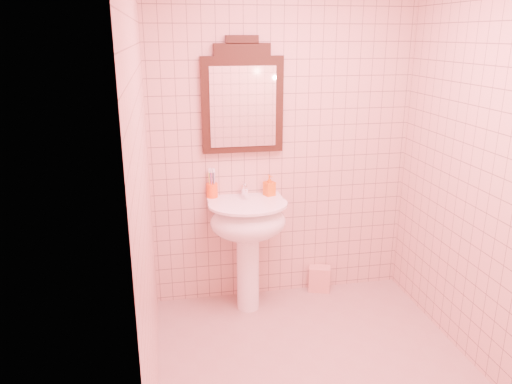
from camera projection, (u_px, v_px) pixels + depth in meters
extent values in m
plane|color=tan|center=(320.00, 374.00, 3.12)|extent=(2.20, 2.20, 0.00)
cube|color=#D4A694|center=(282.00, 143.00, 3.77)|extent=(2.00, 0.02, 2.50)
cylinder|color=white|center=(248.00, 266.00, 3.79)|extent=(0.17, 0.17, 0.70)
ellipsoid|color=white|center=(248.00, 222.00, 3.65)|extent=(0.56, 0.46, 0.28)
cube|color=white|center=(244.00, 200.00, 3.77)|extent=(0.56, 0.15, 0.05)
cylinder|color=white|center=(248.00, 204.00, 3.61)|extent=(0.58, 0.58, 0.02)
cylinder|color=white|center=(244.00, 190.00, 3.75)|extent=(0.04, 0.04, 0.09)
cylinder|color=white|center=(245.00, 188.00, 3.69)|extent=(0.02, 0.10, 0.02)
cylinder|color=white|center=(247.00, 193.00, 3.65)|extent=(0.02, 0.02, 0.04)
cube|color=white|center=(244.00, 183.00, 3.74)|extent=(0.02, 0.07, 0.01)
cube|color=black|center=(243.00, 105.00, 3.61)|extent=(0.60, 0.05, 0.69)
cube|color=black|center=(242.00, 49.00, 3.49)|extent=(0.40, 0.05, 0.09)
cube|color=black|center=(242.00, 39.00, 3.47)|extent=(0.23, 0.05, 0.06)
cube|color=white|center=(243.00, 107.00, 3.58)|extent=(0.48, 0.01, 0.58)
cylinder|color=#F95015|center=(212.00, 190.00, 3.74)|extent=(0.08, 0.08, 0.11)
cylinder|color=silver|center=(214.00, 184.00, 3.73)|extent=(0.01, 0.01, 0.20)
cylinder|color=#338CD8|center=(213.00, 184.00, 3.74)|extent=(0.01, 0.01, 0.20)
cylinder|color=#E5334C|center=(211.00, 184.00, 3.74)|extent=(0.01, 0.01, 0.20)
cylinder|color=#3FBF59|center=(209.00, 184.00, 3.73)|extent=(0.01, 0.01, 0.20)
cylinder|color=#D8CC4C|center=(210.00, 185.00, 3.71)|extent=(0.01, 0.01, 0.20)
cylinder|color=purple|center=(212.00, 185.00, 3.70)|extent=(0.01, 0.01, 0.20)
cylinder|color=#4C4C59|center=(214.00, 185.00, 3.71)|extent=(0.01, 0.01, 0.20)
imported|color=orange|center=(269.00, 185.00, 3.76)|extent=(0.09, 0.10, 0.16)
cube|color=pink|center=(319.00, 279.00, 4.12)|extent=(0.20, 0.16, 0.21)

